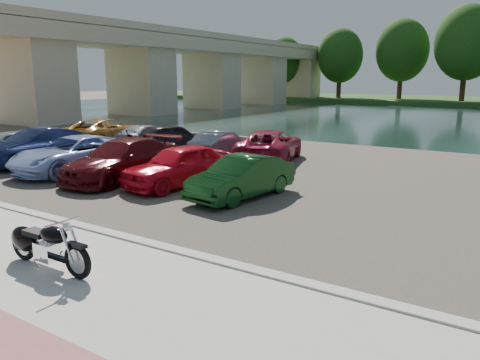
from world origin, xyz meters
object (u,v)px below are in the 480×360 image
Objects in this scene: car_1 at (38,147)px; car_0 at (9,145)px; car_2 at (74,154)px; motorcycle at (42,244)px.

car_0 is at bearing -175.89° from car_1.
car_2 is at bearing 0.67° from car_1.
car_0 is at bearing 179.74° from car_2.
car_1 is 2.58m from car_2.
car_1 reaches higher than motorcycle.
car_0 is 4.82m from car_2.
car_1 reaches higher than car_2.
motorcycle is at bearing -39.15° from car_2.
car_1 is 0.92× the size of car_2.
car_0 is 2.24m from car_1.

